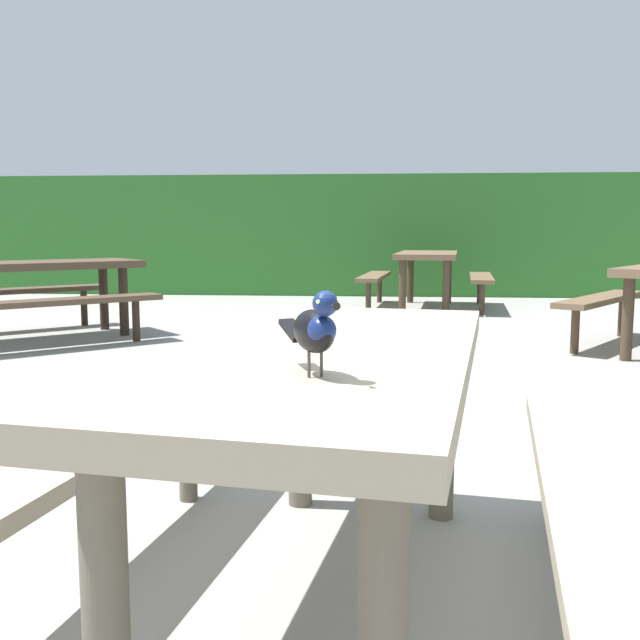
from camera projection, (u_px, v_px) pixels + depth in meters
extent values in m
plane|color=gray|center=(321.00, 584.00, 2.14)|extent=(60.00, 60.00, 0.00)
cube|color=#2D6B28|center=(373.00, 235.00, 12.31)|extent=(28.00, 2.38, 1.88)
cube|color=gray|center=(326.00, 357.00, 1.94)|extent=(1.03, 1.89, 0.07)
cylinder|color=#635B4C|center=(105.00, 606.00, 1.37)|extent=(0.09, 0.09, 0.67)
cylinder|color=#635B4C|center=(300.00, 419.00, 2.72)|extent=(0.09, 0.09, 0.67)
cylinder|color=#635B4C|center=(443.00, 428.00, 2.60)|extent=(0.09, 0.09, 0.67)
cube|color=gray|center=(96.00, 443.00, 2.14)|extent=(0.54, 1.73, 0.05)
cylinder|color=#635B4C|center=(188.00, 451.00, 2.78)|extent=(0.07, 0.07, 0.39)
cube|color=gray|center=(598.00, 482.00, 1.81)|extent=(0.54, 1.73, 0.05)
cylinder|color=#635B4C|center=(569.00, 481.00, 2.46)|extent=(0.07, 0.07, 0.39)
ellipsoid|color=black|center=(314.00, 331.00, 1.49)|extent=(0.13, 0.17, 0.09)
ellipsoid|color=navy|center=(322.00, 331.00, 1.46)|extent=(0.08, 0.09, 0.06)
sphere|color=navy|center=(325.00, 304.00, 1.43)|extent=(0.05, 0.05, 0.05)
sphere|color=#EAE08C|center=(337.00, 301.00, 1.43)|extent=(0.01, 0.01, 0.01)
sphere|color=#EAE08C|center=(318.00, 302.00, 1.41)|extent=(0.01, 0.01, 0.01)
cone|color=black|center=(334.00, 306.00, 1.39)|extent=(0.03, 0.03, 0.02)
cube|color=black|center=(293.00, 330.00, 1.61)|extent=(0.08, 0.10, 0.04)
cylinder|color=#47423D|center=(321.00, 364.00, 1.50)|extent=(0.01, 0.01, 0.05)
cylinder|color=#47423D|center=(309.00, 365.00, 1.49)|extent=(0.01, 0.01, 0.05)
cube|color=#473828|center=(41.00, 265.00, 6.85)|extent=(1.84, 1.77, 0.07)
cylinder|color=#2E241A|center=(124.00, 302.00, 7.11)|extent=(0.09, 0.09, 0.67)
cylinder|color=#2E241A|center=(104.00, 298.00, 7.53)|extent=(0.09, 0.09, 0.67)
cube|color=#473828|center=(66.00, 301.00, 6.34)|extent=(1.45, 1.36, 0.05)
cylinder|color=#2E241A|center=(136.00, 321.00, 6.75)|extent=(0.07, 0.07, 0.39)
cube|color=#473828|center=(22.00, 291.00, 7.44)|extent=(1.45, 1.36, 0.05)
cylinder|color=#2E241A|center=(84.00, 308.00, 7.85)|extent=(0.07, 0.07, 0.39)
cylinder|color=#423324|center=(628.00, 319.00, 5.73)|extent=(0.09, 0.09, 0.67)
cube|color=brown|center=(601.00, 299.00, 6.54)|extent=(1.19, 1.57, 0.05)
cylinder|color=#423324|center=(622.00, 317.00, 7.06)|extent=(0.07, 0.07, 0.39)
cylinder|color=#423324|center=(575.00, 331.00, 6.07)|extent=(0.07, 0.07, 0.39)
cube|color=brown|center=(427.00, 255.00, 9.50)|extent=(0.95, 1.87, 0.07)
cylinder|color=#423324|center=(448.00, 280.00, 10.18)|extent=(0.09, 0.09, 0.67)
cylinder|color=#423324|center=(410.00, 279.00, 10.28)|extent=(0.09, 0.09, 0.67)
cylinder|color=#423324|center=(446.00, 288.00, 8.81)|extent=(0.09, 0.09, 0.67)
cylinder|color=#423324|center=(402.00, 287.00, 8.91)|extent=(0.09, 0.09, 0.67)
cube|color=brown|center=(481.00, 278.00, 9.40)|extent=(0.46, 1.73, 0.05)
cylinder|color=#423324|center=(480.00, 290.00, 10.05)|extent=(0.07, 0.07, 0.39)
cylinder|color=#423324|center=(482.00, 299.00, 8.80)|extent=(0.07, 0.07, 0.39)
cube|color=brown|center=(374.00, 276.00, 9.67)|extent=(0.46, 1.73, 0.05)
cylinder|color=#423324|center=(379.00, 289.00, 10.32)|extent=(0.07, 0.07, 0.39)
cylinder|color=#423324|center=(368.00, 297.00, 9.07)|extent=(0.07, 0.07, 0.39)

